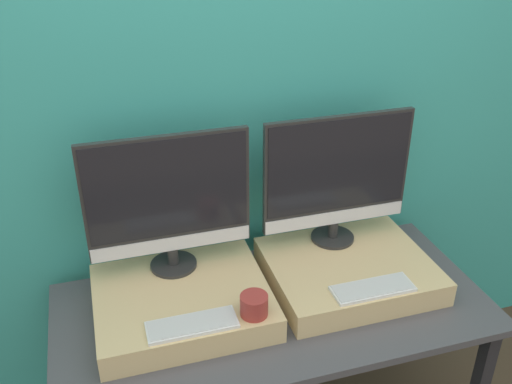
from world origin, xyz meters
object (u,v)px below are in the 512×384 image
object	(u,v)px
monitor_right	(337,176)
keyboard_right	(373,288)
monitor_left	(168,200)
keyboard_left	(192,325)
mug	(254,305)

from	to	relation	value
monitor_right	keyboard_right	distance (m)	0.45
monitor_left	monitor_right	distance (m)	0.65
keyboard_left	monitor_right	bearing A→B (deg)	28.43
mug	keyboard_right	xyz separation A→B (m)	(0.44, -0.00, -0.03)
monitor_left	mug	distance (m)	0.48
monitor_left	keyboard_right	bearing A→B (deg)	-28.43
keyboard_left	keyboard_right	bearing A→B (deg)	0.00
monitor_left	keyboard_left	xyz separation A→B (m)	(0.00, -0.35, -0.28)
monitor_left	keyboard_left	world-z (taller)	monitor_left
monitor_right	monitor_left	bearing A→B (deg)	180.00
keyboard_left	monitor_right	size ratio (longest dim) A/B	0.50
mug	monitor_right	world-z (taller)	monitor_right
keyboard_left	keyboard_right	xyz separation A→B (m)	(0.65, 0.00, 0.00)
monitor_right	keyboard_right	world-z (taller)	monitor_right
mug	monitor_right	bearing A→B (deg)	38.68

